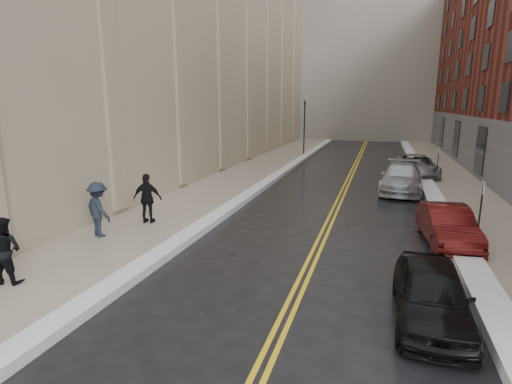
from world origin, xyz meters
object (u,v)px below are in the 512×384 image
Objects in this scene: pedestrian_b at (99,209)px; pedestrian_c at (148,198)px; car_silver_far at (417,166)px; pedestrian_a at (4,250)px; car_maroon at (447,225)px; car_black at (431,293)px; car_silver_near at (402,178)px.

pedestrian_c is (0.76, 2.01, 0.00)m from pedestrian_b.
car_silver_far is 2.93× the size of pedestrian_a.
pedestrian_c reaches higher than pedestrian_b.
car_maroon is 11.37m from pedestrian_c.
pedestrian_c is at bearing 156.34° from car_black.
car_silver_far reaches higher than car_black.
pedestrian_b reaches higher than car_maroon.
car_black is 0.73× the size of car_silver_near.
car_maroon is (1.12, 5.80, 0.00)m from car_black.
car_black is at bearing -106.91° from car_maroon.
pedestrian_c is (0.59, 6.01, 0.09)m from pedestrian_a.
pedestrian_b is (-10.85, -12.11, 0.37)m from car_silver_near.
pedestrian_b is (-0.17, 4.00, 0.09)m from pedestrian_a.
car_silver_far is at bearing -127.71° from pedestrian_a.
car_silver_far is at bearing 83.99° from car_maroon.
pedestrian_a is 0.91× the size of pedestrian_b.
car_black is 10.87m from pedestrian_a.
car_black is 11.20m from pedestrian_b.
car_black is at bearing -168.91° from pedestrian_b.
pedestrian_a is (-10.68, -16.11, 0.28)m from car_silver_near.
car_silver_near is 16.26m from pedestrian_b.
pedestrian_a is (-11.87, -21.31, 0.32)m from car_silver_far.
car_maroon is 2.05× the size of pedestrian_b.
car_black is at bearing 147.50° from pedestrian_c.
pedestrian_a is at bearing -122.57° from car_silver_far.
car_maroon is at bearing -93.46° from car_silver_far.
car_black is at bearing -96.69° from car_silver_far.
car_silver_far is 2.67× the size of pedestrian_b.
car_maroon is at bearing -140.74° from pedestrian_b.
car_black is at bearing 179.66° from pedestrian_a.
car_maroon is 2.25× the size of pedestrian_a.
pedestrian_a is 0.91× the size of pedestrian_c.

